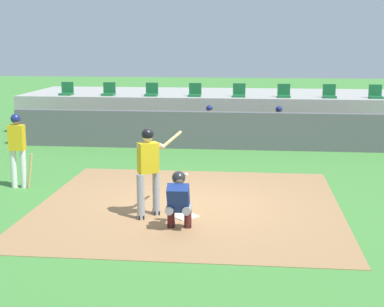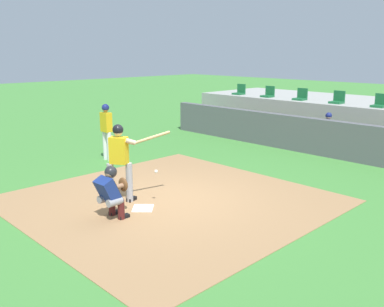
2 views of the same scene
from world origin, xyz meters
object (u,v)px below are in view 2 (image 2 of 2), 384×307
at_px(stadium_seat_1, 268,94).
at_px(stadium_seat_2, 301,97).
at_px(catcher_crouched, 112,190).
at_px(stadium_seat_4, 380,103).
at_px(stadium_seat_0, 240,92).
at_px(batter_at_plate, 120,158).
at_px(home_plate, 143,208).
at_px(stadium_seat_3, 338,100).
at_px(dugout_player_0, 326,131).
at_px(on_deck_batter, 107,128).

xyz_separation_m(stadium_seat_1, stadium_seat_2, (1.63, 0.00, 0.00)).
relative_size(catcher_crouched, stadium_seat_4, 3.19).
relative_size(stadium_seat_0, stadium_seat_4, 1.00).
bearing_deg(stadium_seat_1, batter_at_plate, -71.75).
relative_size(stadium_seat_1, stadium_seat_4, 1.00).
bearing_deg(home_plate, batter_at_plate, -174.70).
xyz_separation_m(home_plate, stadium_seat_0, (-5.69, 10.18, 1.51)).
bearing_deg(stadium_seat_4, stadium_seat_2, 180.00).
bearing_deg(stadium_seat_0, catcher_crouched, -62.60).
bearing_deg(stadium_seat_3, home_plate, -85.44).
bearing_deg(stadium_seat_2, batter_at_plate, -80.29).
height_order(dugout_player_0, stadium_seat_3, stadium_seat_3).
distance_m(batter_at_plate, stadium_seat_3, 10.26).
xyz_separation_m(on_deck_batter, stadium_seat_3, (3.38, 8.31, 0.51)).
height_order(home_plate, batter_at_plate, batter_at_plate).
height_order(dugout_player_0, stadium_seat_4, stadium_seat_4).
relative_size(batter_at_plate, dugout_player_0, 1.39).
relative_size(dugout_player_0, stadium_seat_3, 2.71).
bearing_deg(stadium_seat_2, stadium_seat_1, 180.00).
xyz_separation_m(batter_at_plate, stadium_seat_0, (-5.00, 10.24, 0.50)).
relative_size(stadium_seat_0, stadium_seat_1, 1.00).
height_order(dugout_player_0, stadium_seat_2, stadium_seat_2).
xyz_separation_m(home_plate, catcher_crouched, (-0.01, -0.77, 0.58)).
distance_m(stadium_seat_2, stadium_seat_3, 1.62).
xyz_separation_m(on_deck_batter, dugout_player_0, (4.06, 6.28, -0.35)).
xyz_separation_m(catcher_crouched, on_deck_batter, (-4.18, 2.64, 0.41)).
height_order(batter_at_plate, dugout_player_0, batter_at_plate).
bearing_deg(stadium_seat_1, stadium_seat_2, 0.00).
bearing_deg(home_plate, stadium_seat_2, 103.47).
height_order(on_deck_batter, stadium_seat_1, stadium_seat_1).
relative_size(stadium_seat_1, stadium_seat_2, 1.00).
bearing_deg(on_deck_batter, stadium_seat_2, 78.09).
height_order(stadium_seat_3, stadium_seat_4, same).
bearing_deg(batter_at_plate, stadium_seat_1, 108.25).
height_order(batter_at_plate, stadium_seat_3, stadium_seat_3).
relative_size(catcher_crouched, stadium_seat_2, 3.19).
bearing_deg(stadium_seat_4, stadium_seat_3, 180.00).
relative_size(batter_at_plate, stadium_seat_1, 3.76).
distance_m(on_deck_batter, stadium_seat_4, 9.71).
bearing_deg(on_deck_batter, stadium_seat_0, 100.21).
distance_m(batter_at_plate, stadium_seat_4, 10.36).
bearing_deg(stadium_seat_0, home_plate, -60.81).
relative_size(catcher_crouched, on_deck_batter, 0.86).
distance_m(home_plate, stadium_seat_0, 11.76).
bearing_deg(stadium_seat_1, dugout_player_0, -27.37).
bearing_deg(stadium_seat_4, batter_at_plate, -98.32).
bearing_deg(on_deck_batter, stadium_seat_3, 67.88).
xyz_separation_m(batter_at_plate, on_deck_batter, (-3.51, 1.93, -0.02)).
height_order(batter_at_plate, stadium_seat_0, stadium_seat_0).
xyz_separation_m(dugout_player_0, stadium_seat_4, (0.94, 2.03, 0.86)).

